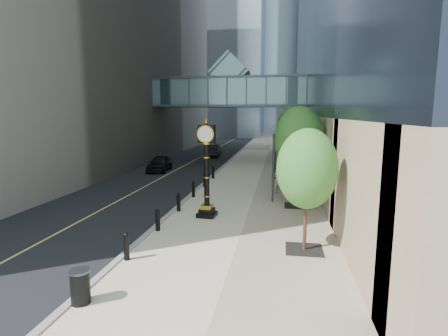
% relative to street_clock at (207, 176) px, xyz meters
% --- Properties ---
extents(ground, '(320.00, 320.00, 0.00)m').
position_rel_street_clock_xyz_m(ground, '(1.00, -6.70, -2.15)').
color(ground, gray).
rests_on(ground, ground).
extents(road, '(8.00, 180.00, 0.02)m').
position_rel_street_clock_xyz_m(road, '(-6.00, 33.30, -2.14)').
color(road, black).
rests_on(road, ground).
extents(sidewalk, '(8.00, 180.00, 0.06)m').
position_rel_street_clock_xyz_m(sidewalk, '(2.00, 33.30, -2.12)').
color(sidewalk, beige).
rests_on(sidewalk, ground).
extents(curb, '(0.25, 180.00, 0.07)m').
position_rel_street_clock_xyz_m(curb, '(-2.00, 33.30, -2.12)').
color(curb, gray).
rests_on(curb, ground).
extents(distant_tower_c, '(22.00, 22.00, 65.00)m').
position_rel_street_clock_xyz_m(distant_tower_c, '(-5.00, 113.30, 30.35)').
color(distant_tower_c, '#ACBBD8').
rests_on(distant_tower_c, ground).
extents(skywalk, '(17.00, 4.20, 5.80)m').
position_rel_street_clock_xyz_m(skywalk, '(-2.00, 21.30, 5.56)').
color(skywalk, '#466470').
rests_on(skywalk, ground).
extents(entrance_canopy, '(3.00, 8.00, 4.38)m').
position_rel_street_clock_xyz_m(entrance_canopy, '(4.48, 7.30, 2.04)').
color(entrance_canopy, '#383F44').
rests_on(entrance_canopy, ground).
extents(bollard_row, '(0.20, 16.20, 0.90)m').
position_rel_street_clock_xyz_m(bollard_row, '(-1.70, 2.30, -1.64)').
color(bollard_row, black).
rests_on(bollard_row, sidewalk).
extents(street_trees, '(2.84, 28.29, 5.83)m').
position_rel_street_clock_xyz_m(street_trees, '(4.60, 9.70, 1.43)').
color(street_trees, black).
rests_on(street_trees, sidewalk).
extents(street_clock, '(0.98, 0.98, 4.83)m').
position_rel_street_clock_xyz_m(street_clock, '(0.00, 0.00, 0.00)').
color(street_clock, black).
rests_on(street_clock, sidewalk).
extents(trash_bin, '(0.65, 0.65, 0.90)m').
position_rel_street_clock_xyz_m(trash_bin, '(-1.70, -8.61, -1.64)').
color(trash_bin, black).
rests_on(trash_bin, sidewalk).
extents(pedestrian, '(0.74, 0.62, 1.74)m').
position_rel_street_clock_xyz_m(pedestrian, '(3.49, 5.82, -1.23)').
color(pedestrian, '#A8A59A').
rests_on(pedestrian, sidewalk).
extents(car_near, '(1.97, 4.26, 1.41)m').
position_rel_street_clock_xyz_m(car_near, '(-7.29, 13.44, -1.43)').
color(car_near, black).
rests_on(car_near, road).
extents(car_far, '(1.92, 4.64, 1.49)m').
position_rel_street_clock_xyz_m(car_far, '(-4.57, 25.05, -1.39)').
color(car_far, black).
rests_on(car_far, road).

